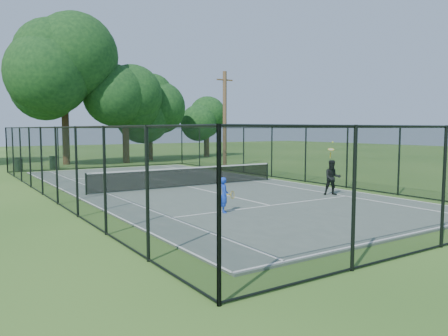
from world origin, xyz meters
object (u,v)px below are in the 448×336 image
tennis_net (188,176)px  trash_bin_left (19,164)px  player_black (332,177)px  player_blue (224,195)px  trash_bin_right (53,162)px  utility_pole (225,119)px

tennis_net → trash_bin_left: (-5.66, 14.14, -0.11)m
trash_bin_left → player_black: bearing=-64.5°
tennis_net → player_blue: bearing=-108.4°
tennis_net → trash_bin_right: (-3.33, 14.26, -0.10)m
player_black → tennis_net: bearing=123.5°
trash_bin_left → player_black: (9.52, -19.98, 0.35)m
tennis_net → player_blue: player_blue is taller
tennis_net → player_black: 7.01m
tennis_net → utility_pole: utility_pole is taller
utility_pole → trash_bin_left: bearing=159.5°
utility_pole → player_blue: size_ratio=5.96×
trash_bin_right → player_black: player_black is taller
trash_bin_left → trash_bin_right: trash_bin_right is taller
trash_bin_left → player_blue: bearing=-80.5°
trash_bin_left → player_blue: 21.00m
trash_bin_left → trash_bin_right: bearing=3.0°
player_blue → player_black: 6.09m
trash_bin_left → player_blue: player_blue is taller
trash_bin_right → player_black: bearing=-70.3°
player_blue → player_black: bearing=6.9°
utility_pole → player_blue: utility_pole is taller
trash_bin_right → utility_pole: size_ratio=0.13×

